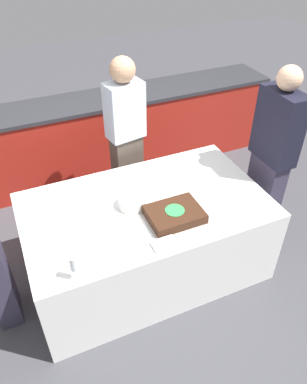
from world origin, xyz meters
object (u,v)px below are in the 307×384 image
Objects in this scene: wine_glass at (73,265)px; person_seated_right at (271,158)px; cake at (175,214)px; plate_stack at (132,202)px; person_cutting_cake at (126,139)px.

wine_glass is 1.93m from person_seated_right.
cake is 2.10× the size of plate_stack.
person_cutting_cake is 0.98× the size of person_seated_right.
plate_stack is 0.78m from wine_glass.
plate_stack is 0.81m from person_cutting_cake.
cake is 0.86m from wine_glass.
person_seated_right reaches higher than wine_glass.
plate_stack is at bearing 41.50° from wine_glass.
person_seated_right is (1.29, -0.02, 0.09)m from plate_stack.
wine_glass is (-0.82, -0.26, 0.09)m from cake.
wine_glass is at bearing 47.59° from person_cutting_cake.
cake is at bearing -77.18° from person_seated_right.
wine_glass reaches higher than cake.
person_cutting_cake is 1.31m from person_seated_right.
plate_stack is 1.10× the size of wine_glass.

